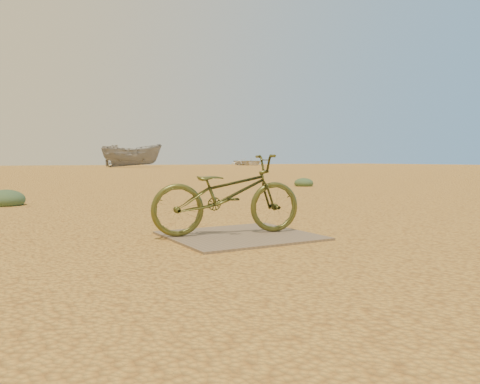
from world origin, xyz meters
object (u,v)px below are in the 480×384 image
bicycle (227,194)px  boat_far_right (248,162)px  boat_mid_right (132,155)px  plywood_board (240,236)px

bicycle → boat_far_right: (28.19, 47.61, 0.05)m
boat_far_right → boat_mid_right: bearing=-171.2°
bicycle → boat_mid_right: bearing=-3.7°
bicycle → boat_mid_right: boat_mid_right is taller
plywood_board → bicycle: (-0.09, 0.10, 0.40)m
boat_mid_right → plywood_board: bearing=170.6°
plywood_board → boat_mid_right: bearing=75.0°
boat_mid_right → boat_far_right: (17.10, 6.77, -0.67)m
boat_mid_right → boat_far_right: size_ratio=1.31×
bicycle → boat_far_right: boat_far_right is taller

